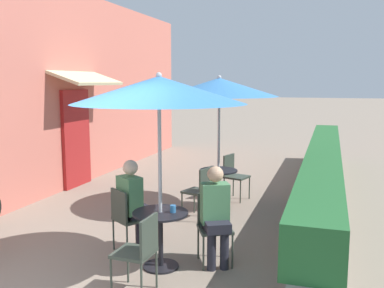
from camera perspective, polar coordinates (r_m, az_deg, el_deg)
name	(u,v)px	position (r m, az deg, el deg)	size (l,w,h in m)	color
cafe_facade_wall	(79,90)	(9.95, -14.84, 6.97)	(0.98, 10.79, 4.20)	#C66B5B
planter_hedge	(323,173)	(8.57, 17.05, -3.74)	(0.60, 9.79, 1.01)	gray
patio_table_near	(161,230)	(5.34, -4.21, -11.35)	(0.68, 0.68, 0.70)	black
patio_umbrella_near	(159,90)	(5.03, -4.42, 7.16)	(2.06, 2.06, 2.38)	#B7B7BC
cafe_chair_near_left	(126,215)	(5.83, -8.74, -9.31)	(0.55, 0.55, 0.87)	#384238
seated_patron_near_left	(133,201)	(5.84, -7.82, -7.53)	(0.49, 0.51, 1.25)	#23232D
cafe_chair_near_right	(140,248)	(4.73, -6.93, -13.58)	(0.42, 0.42, 0.87)	#384238
cafe_chair_near_back	(214,222)	(5.50, 2.92, -10.34)	(0.54, 0.54, 0.87)	#384238
seated_patron_near_back	(216,212)	(5.34, 3.18, -8.99)	(0.47, 0.50, 1.25)	#23232D
coffee_cup_near	(173,209)	(5.23, -2.55, -8.63)	(0.07, 0.07, 0.09)	teal
patio_table_mid	(218,182)	(7.75, 3.54, -5.09)	(0.68, 0.68, 0.70)	black
patio_umbrella_mid	(219,87)	(7.54, 3.65, 7.55)	(2.06, 2.06, 2.38)	#B7B7BC
cafe_chair_mid_left	(234,173)	(8.35, 5.56, -3.87)	(0.50, 0.50, 0.87)	#384238
cafe_chair_mid_right	(201,188)	(7.14, 1.17, -5.92)	(0.50, 0.50, 0.87)	#384238
coffee_cup_mid	(212,169)	(7.58, 2.72, -3.29)	(0.07, 0.07, 0.09)	#232328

